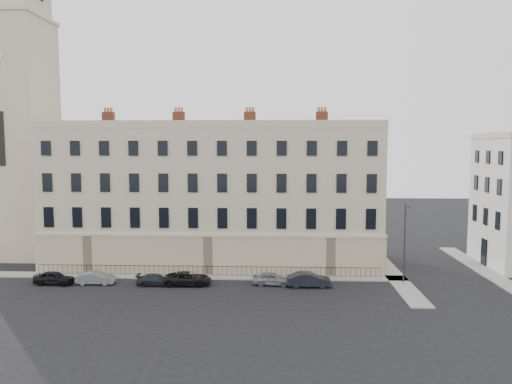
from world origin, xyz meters
TOP-DOWN VIEW (x-y plane):
  - ground at (0.00, 0.00)m, footprint 160.00×160.00m
  - terrace at (-5.97, 11.97)m, footprint 36.22×12.22m
  - church_tower at (-30.00, 14.00)m, footprint 8.00×8.13m
  - pavement_terrace at (-10.00, 5.00)m, footprint 48.00×2.00m
  - pavement_east_return at (13.00, 8.00)m, footprint 2.00×24.00m
  - pavement_adjacent at (23.00, 10.00)m, footprint 2.00×20.00m
  - railings at (-6.00, 5.40)m, footprint 35.00×0.04m
  - car_a at (-20.29, 1.83)m, footprint 3.86×1.73m
  - car_b at (-16.33, 2.08)m, footprint 3.69×1.34m
  - car_c at (-10.42, 1.89)m, footprint 3.73×1.55m
  - car_d at (-7.45, 2.13)m, footprint 4.58×2.19m
  - car_e at (0.57, 2.42)m, footprint 3.73×1.71m
  - car_f at (4.08, 1.96)m, footprint 4.22×1.56m
  - streetlamp at (13.27, 3.35)m, footprint 0.18×1.68m

SIDE VIEW (x-z plane):
  - ground at x=0.00m, z-range 0.00..0.00m
  - pavement_terrace at x=-10.00m, z-range 0.00..0.12m
  - pavement_east_return at x=13.00m, z-range 0.00..0.12m
  - pavement_adjacent at x=23.00m, z-range 0.00..0.12m
  - car_c at x=-10.42m, z-range 0.00..1.08m
  - railings at x=-6.00m, z-range 0.07..1.03m
  - car_b at x=-16.33m, z-range 0.00..1.21m
  - car_e at x=0.57m, z-range 0.00..1.24m
  - car_d at x=-7.45m, z-range 0.00..1.26m
  - car_a at x=-20.29m, z-range 0.00..1.29m
  - car_f at x=4.08m, z-range 0.00..1.38m
  - streetlamp at x=13.27m, z-range 0.42..8.17m
  - terrace at x=-5.97m, z-range -1.00..16.00m
  - church_tower at x=-30.00m, z-range -3.34..40.66m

